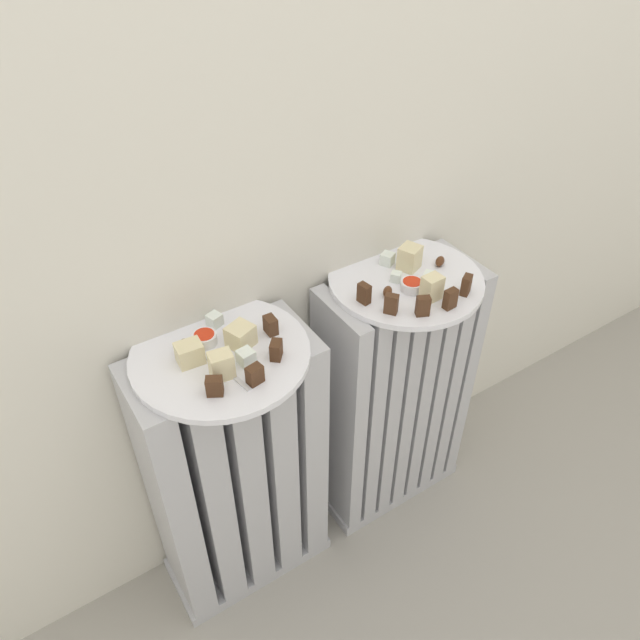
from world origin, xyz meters
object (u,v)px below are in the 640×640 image
plate_right (406,280)px  fork (227,370)px  plate_left (220,354)px  jam_bowl_right (412,285)px  radiator_left (237,474)px  jam_bowl_left (205,338)px  radiator_right (393,397)px

plate_right → fork: bearing=-173.4°
plate_left → jam_bowl_right: jam_bowl_right is taller
radiator_left → jam_bowl_left: 0.36m
plate_left → plate_right: same height
plate_right → jam_bowl_left: size_ratio=7.28×
radiator_right → plate_left: plate_left is taller
radiator_right → jam_bowl_right: bearing=-114.3°
plate_left → jam_bowl_right: (0.39, -0.04, 0.02)m
radiator_right → plate_left: bearing=-180.0°
plate_right → jam_bowl_left: 0.42m
radiator_right → jam_bowl_left: size_ratio=15.31×
radiator_right → plate_right: (0.00, -0.00, 0.34)m
jam_bowl_right → fork: size_ratio=0.41×
plate_left → plate_right: size_ratio=1.00×
jam_bowl_right → fork: bearing=-178.5°
radiator_right → jam_bowl_right: jam_bowl_right is taller
plate_right → jam_bowl_left: (-0.42, 0.03, 0.02)m
radiator_right → jam_bowl_left: bearing=175.3°
radiator_right → fork: fork is taller
plate_right → jam_bowl_left: jam_bowl_left is taller
radiator_left → plate_left: 0.34m
radiator_left → radiator_right: 0.41m
plate_right → jam_bowl_right: (-0.02, -0.04, 0.02)m
radiator_left → jam_bowl_left: (-0.01, 0.03, 0.35)m
jam_bowl_left → radiator_right: bearing=-4.7°
radiator_right → fork: (-0.42, -0.05, 0.34)m
plate_right → fork: fork is taller
radiator_right → jam_bowl_right: 0.36m
radiator_right → jam_bowl_left: 0.55m
jam_bowl_left → fork: bearing=-89.5°
plate_right → jam_bowl_left: bearing=175.3°
jam_bowl_right → fork: 0.40m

